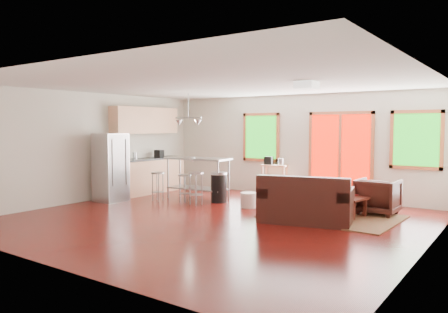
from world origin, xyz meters
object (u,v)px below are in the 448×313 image
Objects in this scene: rug at (332,216)px; coffee_table at (340,198)px; kitchen_cart at (274,169)px; armchair at (378,195)px; refrigerator at (111,167)px; loveseat at (305,203)px; ottoman at (322,200)px; island at (198,171)px.

coffee_table is (0.07, 0.22, 0.34)m from rug.
armchair is at bearing -19.08° from kitchen_cart.
kitchen_cart is (-2.94, 1.02, 0.28)m from armchair.
armchair is (0.58, 0.56, 0.05)m from coffee_table.
rug is 2.44× the size of kitchen_cart.
armchair is 0.50× the size of refrigerator.
kitchen_cart is at bearing 115.17° from loveseat.
kitchen_cart is (-2.28, 1.80, 0.67)m from rug.
armchair is at bearing 22.35° from refrigerator.
island is (-3.01, -0.51, 0.50)m from ottoman.
refrigerator is at bearing -163.86° from coffee_table.
rug is 0.83m from loveseat.
rug is at bearing -38.26° from kitchen_cart.
ottoman is at bearing 86.22° from loveseat.
refrigerator is 1.62× the size of kitchen_cart.
ottoman is at bearing 126.77° from rug.
armchair is at bearing 6.31° from ottoman.
loveseat is at bearing 59.54° from armchair.
ottoman is (-0.24, 1.37, -0.15)m from loveseat.
armchair is 3.12m from kitchen_cart.
rug is 1.09m from armchair.
ottoman is 3.09m from island.
island reaches higher than rug.
loveseat is 2.30× the size of armchair.
ottoman is 0.38× the size of island.
ottoman is (-1.15, -0.13, -0.20)m from armchair.
refrigerator is 4.12m from kitchen_cart.
island is 2.05m from kitchen_cart.
coffee_table is 1.38× the size of armchair.
loveseat is at bearing -14.88° from island.
ottoman is at bearing 142.43° from coffee_table.
loveseat is at bearing -51.06° from kitchen_cart.
loveseat is (-0.25, -0.72, 0.34)m from rug.
kitchen_cart reaches higher than armchair.
loveseat is 1.66× the size of coffee_table.
kitchen_cart is at bearing 50.57° from refrigerator.
armchair is 1.30× the size of ottoman.
loveseat is 1.85× the size of kitchen_cart.
refrigerator is at bearing 172.67° from loveseat.
ottoman is 0.62× the size of kitchen_cart.
ottoman is 2.18m from kitchen_cart.
loveseat is at bearing -109.06° from rug.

